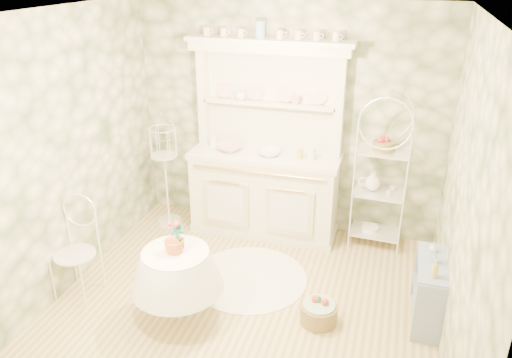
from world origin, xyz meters
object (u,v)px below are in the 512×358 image
(side_shelf, at_px, (428,291))
(floor_basket, at_px, (319,311))
(kitchen_dresser, at_px, (265,143))
(birdcage_stand, at_px, (166,174))
(round_table, at_px, (178,284))
(cafe_chair, at_px, (76,260))
(bakers_rack, at_px, (381,172))

(side_shelf, distance_m, floor_basket, 1.01)
(kitchen_dresser, bearing_deg, side_shelf, -31.74)
(kitchen_dresser, height_order, side_shelf, kitchen_dresser)
(kitchen_dresser, height_order, birdcage_stand, kitchen_dresser)
(round_table, relative_size, cafe_chair, 0.94)
(bakers_rack, distance_m, side_shelf, 1.50)
(round_table, bearing_deg, birdcage_stand, 118.58)
(cafe_chair, distance_m, birdcage_stand, 1.63)
(round_table, height_order, floor_basket, round_table)
(side_shelf, relative_size, round_table, 0.97)
(round_table, relative_size, birdcage_stand, 0.55)
(cafe_chair, height_order, birdcage_stand, birdcage_stand)
(kitchen_dresser, xyz_separation_m, bakers_rack, (1.32, 0.10, -0.25))
(side_shelf, height_order, cafe_chair, cafe_chair)
(side_shelf, relative_size, floor_basket, 1.99)
(round_table, distance_m, floor_basket, 1.31)
(side_shelf, bearing_deg, bakers_rack, 110.71)
(round_table, distance_m, cafe_chair, 1.11)
(cafe_chair, bearing_deg, bakers_rack, 28.97)
(kitchen_dresser, height_order, floor_basket, kitchen_dresser)
(kitchen_dresser, bearing_deg, bakers_rack, 4.27)
(side_shelf, xyz_separation_m, floor_basket, (-0.94, -0.33, -0.19))
(cafe_chair, xyz_separation_m, floor_basket, (2.36, 0.25, -0.28))
(bakers_rack, xyz_separation_m, birdcage_stand, (-2.53, -0.24, -0.23))
(kitchen_dresser, height_order, round_table, kitchen_dresser)
(round_table, height_order, birdcage_stand, birdcage_stand)
(bakers_rack, height_order, birdcage_stand, bakers_rack)
(kitchen_dresser, height_order, cafe_chair, kitchen_dresser)
(round_table, xyz_separation_m, floor_basket, (1.25, 0.31, -0.25))
(kitchen_dresser, distance_m, bakers_rack, 1.35)
(floor_basket, bearing_deg, round_table, -166.26)
(birdcage_stand, bearing_deg, floor_basket, -32.02)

